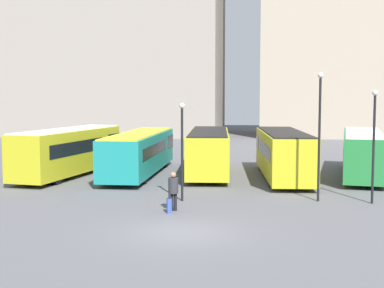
% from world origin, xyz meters
% --- Properties ---
extents(ground_plane, '(160.00, 160.00, 0.00)m').
position_xyz_m(ground_plane, '(0.00, 0.00, 0.00)').
color(ground_plane, '#56565B').
extents(bus_0, '(3.99, 11.13, 3.10)m').
position_xyz_m(bus_0, '(-9.53, 13.79, 1.69)').
color(bus_0, gold).
rests_on(bus_0, ground_plane).
extents(bus_1, '(2.77, 12.50, 2.80)m').
position_xyz_m(bus_1, '(-5.10, 15.03, 1.54)').
color(bus_1, '#19847F').
rests_on(bus_1, ground_plane).
extents(bus_2, '(3.50, 11.57, 2.91)m').
position_xyz_m(bus_2, '(-0.56, 16.03, 1.59)').
color(bus_2, gold).
rests_on(bus_2, ground_plane).
extents(bus_3, '(3.51, 11.47, 3.00)m').
position_xyz_m(bus_3, '(4.34, 14.62, 1.63)').
color(bus_3, gold).
rests_on(bus_3, ground_plane).
extents(bus_4, '(4.15, 11.85, 2.91)m').
position_xyz_m(bus_4, '(9.56, 16.07, 1.59)').
color(bus_4, '#237A38').
rests_on(bus_4, ground_plane).
extents(traveler, '(0.57, 0.57, 1.78)m').
position_xyz_m(traveler, '(-0.97, 3.83, 1.05)').
color(traveler, black).
rests_on(traveler, ground_plane).
extents(suitcase, '(0.28, 0.40, 0.95)m').
position_xyz_m(suitcase, '(-1.08, 3.32, 0.34)').
color(suitcase, '#334CB2').
rests_on(suitcase, ground_plane).
extents(lamp_post_0, '(0.28, 0.28, 5.49)m').
position_xyz_m(lamp_post_0, '(8.33, 6.74, 3.25)').
color(lamp_post_0, black).
rests_on(lamp_post_0, ground_plane).
extents(lamp_post_1, '(0.28, 0.28, 6.36)m').
position_xyz_m(lamp_post_1, '(5.79, 6.98, 3.69)').
color(lamp_post_1, black).
rests_on(lamp_post_1, ground_plane).
extents(lamp_post_2, '(0.28, 0.28, 4.88)m').
position_xyz_m(lamp_post_2, '(-0.92, 6.19, 2.92)').
color(lamp_post_2, black).
rests_on(lamp_post_2, ground_plane).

